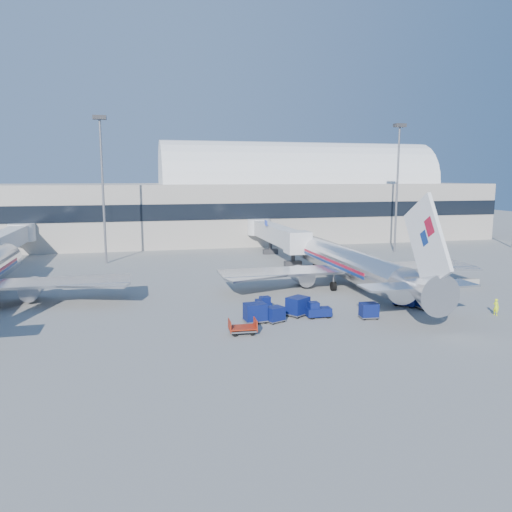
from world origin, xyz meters
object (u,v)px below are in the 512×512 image
object	(u,v)px
mast_west	(102,168)
cart_train_a	(298,306)
ramp_worker	(496,307)
cart_open_red	(243,329)
mast_east	(398,169)
tug_right	(404,300)
barrier_near	(420,285)
barrier_mid	(444,284)
airliner_main	(351,264)
jetbridge_near	(274,233)
barrier_far	(468,283)
tug_left	(264,303)
cart_train_c	(255,312)
jetbridge_mid	(6,240)
cart_train_b	(275,314)
cart_solo_far	(427,299)
cart_solo_near	(369,310)
tug_lead	(318,310)

from	to	relation	value
mast_west	cart_train_a	bearing A→B (deg)	-61.01
ramp_worker	cart_open_red	bearing A→B (deg)	78.02
mast_east	tug_right	bearing A→B (deg)	-117.37
barrier_near	barrier_mid	size ratio (longest dim) A/B	1.00
airliner_main	cart_open_red	distance (m)	22.25
jetbridge_near	ramp_worker	bearing A→B (deg)	-74.72
barrier_far	tug_right	world-z (taller)	tug_right
cart_open_red	tug_left	bearing A→B (deg)	65.95
airliner_main	ramp_worker	bearing A→B (deg)	-59.09
barrier_far	mast_east	bearing A→B (deg)	79.08
cart_train_c	jetbridge_mid	bearing A→B (deg)	123.35
cart_train_b	cart_solo_far	xyz separation A→B (m)	(16.52, 1.00, 0.21)
cart_solo_near	tug_lead	bearing A→B (deg)	166.95
cart_train_b	cart_solo_near	bearing A→B (deg)	-28.83
barrier_near	tug_left	distance (m)	21.42
tug_left	cart_solo_near	world-z (taller)	cart_solo_near
barrier_near	cart_solo_near	bearing A→B (deg)	-138.82
barrier_near	cart_train_a	xyz separation A→B (m)	(-18.14, -7.84, 0.55)
jetbridge_near	cart_train_c	bearing A→B (deg)	-107.98
mast_west	cart_train_b	world-z (taller)	mast_west
cart_open_red	barrier_far	bearing A→B (deg)	24.35
barrier_near	cart_train_c	bearing A→B (deg)	-158.10
tug_left	cart_solo_near	bearing A→B (deg)	-124.72
mast_east	cart_solo_near	distance (m)	47.25
barrier_mid	cart_solo_near	distance (m)	18.32
cart_train_b	tug_right	bearing A→B (deg)	-13.57
barrier_far	tug_lead	bearing A→B (deg)	-158.97
airliner_main	jetbridge_near	world-z (taller)	airliner_main
cart_solo_far	cart_open_red	distance (m)	20.51
cart_solo_near	barrier_mid	bearing A→B (deg)	38.87
tug_lead	cart_solo_far	size ratio (longest dim) A/B	1.06
barrier_near	tug_lead	world-z (taller)	tug_lead
barrier_mid	cart_train_b	xyz separation A→B (m)	(-24.19, -9.45, 0.33)
jetbridge_mid	barrier_near	bearing A→B (deg)	-28.80
jetbridge_near	tug_lead	distance (m)	38.30
cart_train_c	cart_train_b	bearing A→B (deg)	-14.62
tug_lead	tug_right	size ratio (longest dim) A/B	0.96
cart_train_a	cart_solo_far	size ratio (longest dim) A/B	1.17
mast_east	barrier_near	distance (m)	33.67
barrier_mid	ramp_worker	xyz separation A→B (m)	(-2.50, -12.20, 0.39)
mast_west	tug_right	world-z (taller)	mast_west
barrier_near	jetbridge_mid	bearing A→B (deg)	151.20
cart_train_b	cart_train_c	xyz separation A→B (m)	(-1.82, 0.32, 0.19)
jetbridge_near	cart_solo_far	world-z (taller)	jetbridge_near
tug_left	barrier_mid	bearing A→B (deg)	-82.29
mast_east	cart_train_a	bearing A→B (deg)	-130.06
airliner_main	cart_solo_far	size ratio (longest dim) A/B	16.35
barrier_near	cart_train_a	size ratio (longest dim) A/B	1.13
mast_east	barrier_mid	size ratio (longest dim) A/B	7.53
jetbridge_mid	barrier_mid	size ratio (longest dim) A/B	9.17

